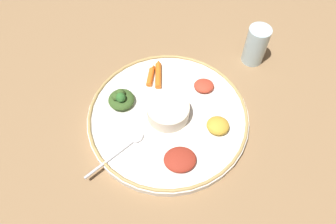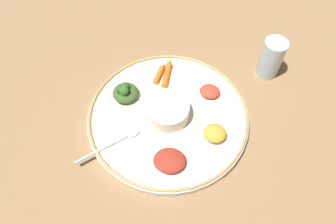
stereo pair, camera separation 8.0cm
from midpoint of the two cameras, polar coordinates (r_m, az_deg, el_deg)
ground_plane at (r=0.83m, az=-2.75°, el=-1.56°), size 2.40×2.40×0.00m
platter at (r=0.82m, az=-2.78°, el=-1.18°), size 0.41×0.41×0.02m
platter_rim at (r=0.81m, az=-2.82°, el=-0.68°), size 0.41×0.41×0.01m
center_bowl at (r=0.79m, az=-2.88°, el=0.05°), size 0.11×0.11×0.04m
spoon at (r=0.77m, az=-10.81°, el=-6.56°), size 0.16×0.09×0.01m
greens_pile at (r=0.83m, az=-11.19°, el=2.14°), size 0.09×0.09×0.05m
carrot_near_spoon at (r=0.88m, az=-4.35°, el=6.65°), size 0.04×0.10×0.02m
carrot_outer at (r=0.88m, az=-5.71°, el=6.38°), size 0.04×0.07×0.02m
mound_beet at (r=0.74m, az=-0.95°, el=-8.75°), size 0.09×0.08×0.02m
mound_berbere_red at (r=0.85m, az=3.79°, el=4.51°), size 0.06×0.06×0.02m
mound_lentil_yellow at (r=0.78m, az=6.05°, el=-2.66°), size 0.07×0.07×0.03m
drinking_glass at (r=0.94m, az=12.99°, el=11.09°), size 0.06×0.06×0.12m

